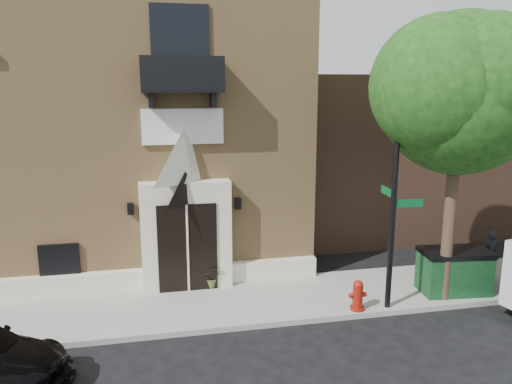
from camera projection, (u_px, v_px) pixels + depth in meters
ground at (237, 331)px, 12.51m from camera, size 120.00×120.00×0.00m
sidewalk at (262, 300)px, 14.13m from camera, size 42.00×3.00×0.15m
church at (121, 124)px, 18.53m from camera, size 12.20×11.01×9.30m
neighbour_building at (461, 148)px, 22.85m from camera, size 18.00×8.00×6.40m
street_tree_left at (463, 92)px, 12.81m from camera, size 4.97×4.38×7.77m
street_sign at (394, 206)px, 12.99m from camera, size 0.89×0.89×5.58m
fire_hydrant at (358, 295)px, 13.30m from camera, size 0.47×0.38×0.83m
dumpster at (454, 271)px, 14.41m from camera, size 2.04×1.28×1.27m
planter at (212, 276)px, 14.81m from camera, size 0.60×0.52×0.66m
pedestrian_near at (489, 256)px, 15.20m from camera, size 0.63×0.45×1.61m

